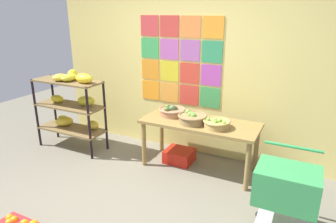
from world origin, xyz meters
TOP-DOWN VIEW (x-y plane):
  - ground at (0.00, 0.00)m, footprint 9.72×9.72m
  - back_wall_with_art at (-0.00, 1.89)m, footprint 4.30×0.07m
  - banana_shelf_unit at (-1.58, 1.15)m, footprint 1.09×0.44m
  - display_table at (0.42, 1.39)m, footprint 1.54×0.64m
  - fruit_basket_left at (0.68, 1.28)m, footprint 0.34×0.34m
  - fruit_basket_back_left at (-0.02, 1.46)m, footprint 0.37×0.37m
  - fruit_basket_centre at (0.34, 1.31)m, footprint 0.38×0.38m
  - produce_crate_under_table at (0.11, 1.44)m, footprint 0.39×0.34m
  - shopping_cart at (1.60, 0.51)m, footprint 0.56×0.46m

SIDE VIEW (x-z plane):
  - ground at x=0.00m, z-range 0.00..0.00m
  - produce_crate_under_table at x=0.11m, z-range 0.00..0.18m
  - shopping_cart at x=1.60m, z-range 0.09..0.94m
  - display_table at x=0.42m, z-range 0.26..0.93m
  - fruit_basket_left at x=0.68m, z-range 0.67..0.80m
  - fruit_basket_back_left at x=-0.02m, z-range 0.66..0.82m
  - banana_shelf_unit at x=-1.58m, z-range 0.13..1.36m
  - fruit_basket_centre at x=0.34m, z-range 0.67..0.82m
  - back_wall_with_art at x=0.00m, z-range 0.00..2.63m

